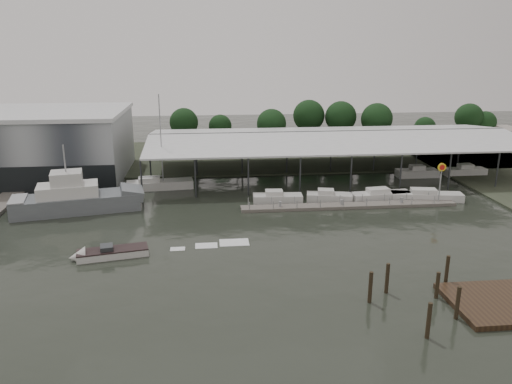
{
  "coord_description": "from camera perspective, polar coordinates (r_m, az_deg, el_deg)",
  "views": [
    {
      "loc": [
        -3.17,
        -49.69,
        20.15
      ],
      "look_at": [
        2.87,
        9.67,
        2.5
      ],
      "focal_mm": 35.0,
      "sensor_mm": 36.0,
      "label": 1
    }
  ],
  "objects": [
    {
      "name": "moored_cruiser_2",
      "position": [
        69.38,
        14.06,
        -0.39
      ],
      "size": [
        8.4,
        3.1,
        1.7
      ],
      "rotation": [
        0.0,
        0.0,
        0.11
      ],
      "color": "silver",
      "rests_on": "ground"
    },
    {
      "name": "land_strip_far",
      "position": [
        93.91,
        -3.75,
        4.11
      ],
      "size": [
        140.0,
        30.0,
        0.3
      ],
      "color": "#373E2E",
      "rests_on": "ground"
    },
    {
      "name": "mooring_pilings",
      "position": [
        42.84,
        18.28,
        -10.93
      ],
      "size": [
        7.96,
        8.18,
        3.4
      ],
      "color": "#2D2416",
      "rests_on": "ground"
    },
    {
      "name": "speedboat_underway",
      "position": [
        51.64,
        -16.74,
        -6.76
      ],
      "size": [
        18.35,
        5.43,
        2.0
      ],
      "rotation": [
        0.0,
        0.0,
        3.34
      ],
      "color": "silver",
      "rests_on": "ground"
    },
    {
      "name": "moored_cruiser_0",
      "position": [
        66.37,
        2.43,
        -0.66
      ],
      "size": [
        6.64,
        2.6,
        1.7
      ],
      "rotation": [
        0.0,
        0.0,
        -0.06
      ],
      "color": "silver",
      "rests_on": "ground"
    },
    {
      "name": "shell_fuel_sign",
      "position": [
        68.82,
        20.4,
        1.79
      ],
      "size": [
        1.1,
        0.18,
        5.55
      ],
      "color": "gray",
      "rests_on": "ground"
    },
    {
      "name": "covered_boat_shed",
      "position": [
        81.48,
        8.67,
        6.38
      ],
      "size": [
        58.24,
        24.0,
        6.96
      ],
      "color": "silver",
      "rests_on": "ground"
    },
    {
      "name": "floating_dock",
      "position": [
        65.51,
        10.59,
        -1.54
      ],
      "size": [
        28.0,
        2.0,
        1.4
      ],
      "color": "#646058",
      "rests_on": "ground"
    },
    {
      "name": "moored_cruiser_1",
      "position": [
        67.44,
        8.32,
        -0.54
      ],
      "size": [
        6.33,
        3.39,
        1.7
      ],
      "rotation": [
        0.0,
        0.0,
        -0.21
      ],
      "color": "silver",
      "rests_on": "ground"
    },
    {
      "name": "white_sailboat",
      "position": [
        73.87,
        -11.03,
        0.87
      ],
      "size": [
        9.69,
        3.61,
        13.81
      ],
      "rotation": [
        0.0,
        0.0,
        0.11
      ],
      "color": "silver",
      "rests_on": "ground"
    },
    {
      "name": "moored_cruiser_3",
      "position": [
        70.87,
        18.86,
        -0.43
      ],
      "size": [
        9.62,
        3.69,
        1.7
      ],
      "rotation": [
        0.0,
        0.0,
        -0.16
      ],
      "color": "silver",
      "rests_on": "ground"
    },
    {
      "name": "ground",
      "position": [
        53.71,
        -2.01,
        -5.56
      ],
      "size": [
        200.0,
        200.0,
        0.0
      ],
      "primitive_type": "plane",
      "color": "#232820",
      "rests_on": "ground"
    },
    {
      "name": "grey_trawler",
      "position": [
        66.38,
        -19.72,
        -0.76
      ],
      "size": [
        16.42,
        7.52,
        8.84
      ],
      "rotation": [
        0.0,
        0.0,
        0.2
      ],
      "color": "#5A5F63",
      "rests_on": "ground"
    },
    {
      "name": "storage_warehouse",
      "position": [
        84.73,
        -22.84,
        5.08
      ],
      "size": [
        24.5,
        20.5,
        10.5
      ],
      "color": "#93999D",
      "rests_on": "ground"
    },
    {
      "name": "horizon_tree_line",
      "position": [
        102.05,
        9.38,
        8.13
      ],
      "size": [
        67.15,
        11.29,
        9.56
      ],
      "color": "black",
      "rests_on": "ground"
    }
  ]
}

